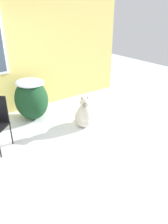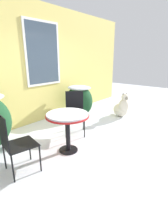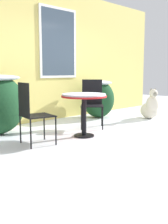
% 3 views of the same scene
% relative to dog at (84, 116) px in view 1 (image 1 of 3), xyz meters
% --- Properties ---
extents(ground_plane, '(16.00, 16.00, 0.00)m').
position_rel_dog_xyz_m(ground_plane, '(-1.70, -0.47, -0.28)').
color(ground_plane, white).
extents(shrub_middle, '(0.76, 0.88, 0.96)m').
position_rel_dog_xyz_m(shrub_middle, '(-0.75, 1.09, 0.23)').
color(shrub_middle, '#194223').
rests_on(shrub_middle, ground_plane).
extents(dog, '(0.62, 0.67, 0.78)m').
position_rel_dog_xyz_m(dog, '(0.00, 0.00, 0.00)').
color(dog, beige).
rests_on(dog, ground_plane).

